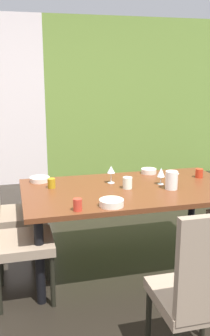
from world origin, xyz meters
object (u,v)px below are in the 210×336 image
object	(u,v)px
cup_near_shelf	(199,173)
chair_left_near	(10,230)
chair_head_near	(202,288)
dining_table	(130,196)
serving_bowl_corner	(111,203)
cup_north	(127,183)
wine_glass_south	(111,170)
pitcher_right	(172,180)
cup_front	(52,183)
cup_rear	(78,205)
wine_glass_east	(161,173)
serving_bowl_left	(149,171)
chair_left_far	(12,209)
serving_bowl_near_window	(40,179)

from	to	relation	value
cup_near_shelf	chair_left_near	bearing A→B (deg)	-165.84
chair_head_near	chair_left_near	xyz separation A→B (m)	(-1.00, 1.04, 0.01)
dining_table	serving_bowl_corner	size ratio (longest dim) A/B	9.98
serving_bowl_corner	cup_north	bearing A→B (deg)	57.39
dining_table	wine_glass_south	distance (m)	0.29
pitcher_right	cup_front	bearing A→B (deg)	164.07
cup_rear	cup_front	bearing A→B (deg)	101.56
chair_left_near	wine_glass_east	distance (m)	1.38
serving_bowl_left	cup_rear	bearing A→B (deg)	-135.78
cup_rear	serving_bowl_left	bearing A→B (deg)	44.22
cup_near_shelf	wine_glass_east	bearing A→B (deg)	-165.03
cup_near_shelf	cup_front	world-z (taller)	same
cup_front	pitcher_right	xyz separation A→B (m)	(0.99, -0.28, 0.04)
chair_left_far	cup_rear	size ratio (longest dim) A/B	9.99
wine_glass_east	chair_left_far	bearing A→B (deg)	169.01
cup_rear	cup_front	world-z (taller)	cup_rear
wine_glass_east	cup_rear	bearing A→B (deg)	-150.88
chair_left_near	cup_north	world-z (taller)	chair_left_near
chair_left_near	dining_table	bearing A→B (deg)	105.89
wine_glass_east	pitcher_right	size ratio (longest dim) A/B	0.95
dining_table	chair_head_near	xyz separation A→B (m)	(-0.02, -1.33, -0.09)
dining_table	chair_head_near	distance (m)	1.33
wine_glass_south	serving_bowl_near_window	world-z (taller)	wine_glass_south
dining_table	pitcher_right	world-z (taller)	pitcher_right
chair_left_far	pitcher_right	distance (m)	1.43
chair_head_near	chair_left_near	bearing A→B (deg)	133.96
cup_near_shelf	wine_glass_south	bearing A→B (deg)	177.93
wine_glass_south	chair_left_near	bearing A→B (deg)	-152.18
pitcher_right	serving_bowl_near_window	bearing A→B (deg)	154.67
chair_head_near	wine_glass_east	world-z (taller)	chair_head_near
chair_head_near	cup_rear	distance (m)	1.06
dining_table	wine_glass_south	bearing A→B (deg)	122.64
chair_left_far	serving_bowl_near_window	xyz separation A→B (m)	(0.27, 0.10, 0.23)
wine_glass_south	serving_bowl_near_window	xyz separation A→B (m)	(-0.62, 0.21, -0.10)
cup_near_shelf	cup_north	bearing A→B (deg)	-168.07
cup_front	cup_near_shelf	bearing A→B (deg)	-0.50
serving_bowl_left	cup_near_shelf	xyz separation A→B (m)	(0.41, -0.26, 0.02)
dining_table	wine_glass_south	world-z (taller)	wine_glass_south
cup_near_shelf	cup_rear	bearing A→B (deg)	-155.43
pitcher_right	cup_near_shelf	bearing A→B (deg)	33.84
chair_left_near	chair_left_far	distance (m)	0.58
wine_glass_south	cup_front	bearing A→B (deg)	-177.99
serving_bowl_left	cup_near_shelf	bearing A→B (deg)	-32.19
serving_bowl_near_window	serving_bowl_corner	world-z (taller)	serving_bowl_corner
serving_bowl_left	cup_north	distance (m)	0.55
chair_left_near	cup_rear	xyz separation A→B (m)	(0.48, -0.14, 0.21)
chair_head_near	serving_bowl_left	world-z (taller)	chair_head_near
chair_left_far	cup_near_shelf	xyz separation A→B (m)	(1.74, -0.14, 0.25)
cup_north	pitcher_right	bearing A→B (deg)	-16.90
chair_left_near	serving_bowl_corner	xyz separation A→B (m)	(0.75, -0.11, 0.19)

